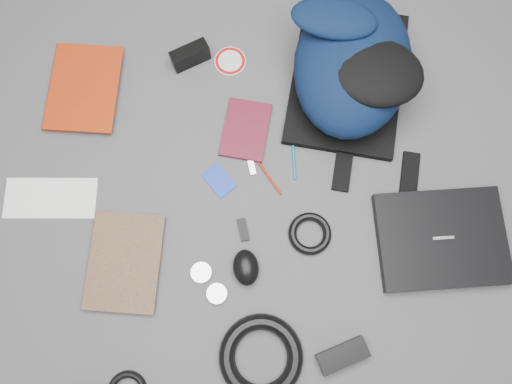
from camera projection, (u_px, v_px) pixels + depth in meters
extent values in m
plane|color=#4F4F51|center=(256.00, 194.00, 1.35)|extent=(4.00, 4.00, 0.00)
cube|color=black|center=(441.00, 239.00, 1.31)|extent=(0.37, 0.31, 0.03)
imported|color=#972308|center=(49.00, 86.00, 1.41)|extent=(0.27, 0.31, 0.03)
imported|color=#B7770D|center=(89.00, 259.00, 1.30)|extent=(0.26, 0.30, 0.02)
cube|color=white|center=(51.00, 198.00, 1.35)|extent=(0.27, 0.17, 0.00)
cube|color=#490E1C|center=(246.00, 130.00, 1.39)|extent=(0.18, 0.21, 0.01)
cube|color=black|center=(190.00, 56.00, 1.42)|extent=(0.12, 0.06, 0.06)
cylinder|color=white|center=(230.00, 61.00, 1.45)|extent=(0.12, 0.12, 0.00)
cylinder|color=#0E6E82|center=(294.00, 157.00, 1.37)|extent=(0.03, 0.13, 0.01)
cylinder|color=#A1170C|center=(268.00, 176.00, 1.36)|extent=(0.05, 0.12, 0.01)
cube|color=#1833B4|center=(219.00, 180.00, 1.36)|extent=(0.09, 0.10, 0.00)
cube|color=black|center=(243.00, 230.00, 1.32)|extent=(0.02, 0.06, 0.01)
cube|color=silver|center=(252.00, 168.00, 1.37)|extent=(0.02, 0.04, 0.01)
ellipsoid|color=black|center=(246.00, 267.00, 1.28)|extent=(0.08, 0.10, 0.05)
cylinder|color=silver|center=(217.00, 294.00, 1.28)|extent=(0.06, 0.06, 0.01)
cylinder|color=silver|center=(201.00, 273.00, 1.29)|extent=(0.07, 0.07, 0.01)
torus|color=black|center=(310.00, 234.00, 1.31)|extent=(0.12, 0.12, 0.02)
cube|color=black|center=(343.00, 355.00, 1.23)|extent=(0.13, 0.07, 0.03)
torus|color=black|center=(261.00, 357.00, 1.23)|extent=(0.26, 0.26, 0.04)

